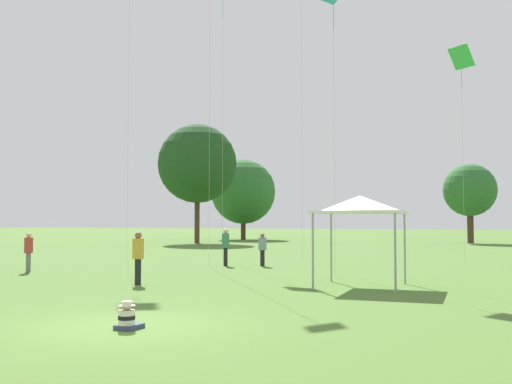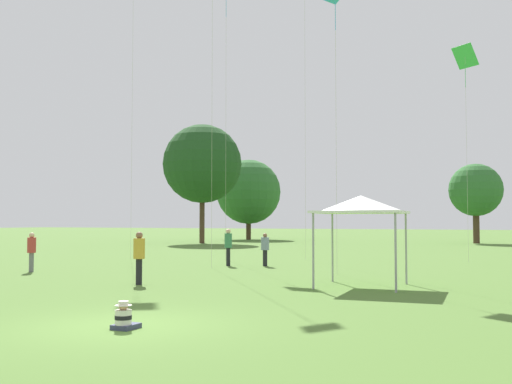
{
  "view_description": "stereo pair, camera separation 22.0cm",
  "coord_description": "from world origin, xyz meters",
  "px_view_note": "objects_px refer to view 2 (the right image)",
  "views": [
    {
      "loc": [
        7.71,
        -10.41,
        2.2
      ],
      "look_at": [
        0.09,
        6.43,
        3.1
      ],
      "focal_mm": 42.0,
      "sensor_mm": 36.0,
      "label": 1
    },
    {
      "loc": [
        7.91,
        -10.32,
        2.2
      ],
      "look_at": [
        0.09,
        6.43,
        3.1
      ],
      "focal_mm": 42.0,
      "sensor_mm": 36.0,
      "label": 2
    }
  ],
  "objects_px": {
    "person_standing_0": "(228,244)",
    "canopy_tent": "(361,205)",
    "distant_tree_0": "(249,192)",
    "distant_tree_1": "(202,164)",
    "person_standing_1": "(32,249)",
    "person_standing_3": "(265,247)",
    "distant_tree_2": "(476,190)",
    "kite_0": "(465,61)",
    "kite_3": "(335,3)",
    "seated_toddler": "(124,318)",
    "person_standing_5": "(139,253)"
  },
  "relations": [
    {
      "from": "person_standing_0",
      "to": "distant_tree_0",
      "type": "bearing_deg",
      "value": 128.33
    },
    {
      "from": "canopy_tent",
      "to": "kite_0",
      "type": "height_order",
      "value": "kite_0"
    },
    {
      "from": "seated_toddler",
      "to": "person_standing_1",
      "type": "xyz_separation_m",
      "value": [
        -12.11,
        9.39,
        0.77
      ]
    },
    {
      "from": "person_standing_1",
      "to": "kite_3",
      "type": "bearing_deg",
      "value": 3.83
    },
    {
      "from": "seated_toddler",
      "to": "person_standing_5",
      "type": "xyz_separation_m",
      "value": [
        -4.85,
        7.16,
        0.85
      ]
    },
    {
      "from": "person_standing_0",
      "to": "canopy_tent",
      "type": "distance_m",
      "value": 10.64
    },
    {
      "from": "seated_toddler",
      "to": "distant_tree_0",
      "type": "height_order",
      "value": "distant_tree_0"
    },
    {
      "from": "person_standing_3",
      "to": "distant_tree_1",
      "type": "bearing_deg",
      "value": 25.28
    },
    {
      "from": "person_standing_1",
      "to": "person_standing_3",
      "type": "bearing_deg",
      "value": 26.96
    },
    {
      "from": "person_standing_3",
      "to": "kite_3",
      "type": "relative_size",
      "value": 0.13
    },
    {
      "from": "person_standing_3",
      "to": "kite_3",
      "type": "bearing_deg",
      "value": -132.43
    },
    {
      "from": "distant_tree_2",
      "to": "kite_0",
      "type": "bearing_deg",
      "value": -86.02
    },
    {
      "from": "person_standing_1",
      "to": "distant_tree_2",
      "type": "xyz_separation_m",
      "value": [
        14.47,
        43.23,
        4.23
      ]
    },
    {
      "from": "distant_tree_1",
      "to": "distant_tree_2",
      "type": "distance_m",
      "value": 27.21
    },
    {
      "from": "person_standing_0",
      "to": "distant_tree_0",
      "type": "distance_m",
      "value": 42.31
    },
    {
      "from": "person_standing_1",
      "to": "person_standing_3",
      "type": "distance_m",
      "value": 10.69
    },
    {
      "from": "person_standing_5",
      "to": "canopy_tent",
      "type": "bearing_deg",
      "value": -61.36
    },
    {
      "from": "canopy_tent",
      "to": "distant_tree_2",
      "type": "relative_size",
      "value": 0.4
    },
    {
      "from": "canopy_tent",
      "to": "distant_tree_2",
      "type": "height_order",
      "value": "distant_tree_2"
    },
    {
      "from": "distant_tree_0",
      "to": "distant_tree_2",
      "type": "bearing_deg",
      "value": -4.06
    },
    {
      "from": "person_standing_3",
      "to": "distant_tree_0",
      "type": "xyz_separation_m",
      "value": [
        -19.07,
        37.7,
        4.75
      ]
    },
    {
      "from": "person_standing_5",
      "to": "distant_tree_0",
      "type": "distance_m",
      "value": 51.01
    },
    {
      "from": "person_standing_0",
      "to": "kite_0",
      "type": "bearing_deg",
      "value": 50.2
    },
    {
      "from": "kite_3",
      "to": "person_standing_1",
      "type": "bearing_deg",
      "value": -2.06
    },
    {
      "from": "distant_tree_1",
      "to": "canopy_tent",
      "type": "bearing_deg",
      "value": -52.21
    },
    {
      "from": "canopy_tent",
      "to": "person_standing_5",
      "type": "bearing_deg",
      "value": -159.76
    },
    {
      "from": "kite_0",
      "to": "distant_tree_0",
      "type": "xyz_separation_m",
      "value": [
        -27.79,
        30.66,
        -5.19
      ]
    },
    {
      "from": "person_standing_0",
      "to": "canopy_tent",
      "type": "height_order",
      "value": "canopy_tent"
    },
    {
      "from": "person_standing_0",
      "to": "kite_0",
      "type": "height_order",
      "value": "kite_0"
    },
    {
      "from": "person_standing_3",
      "to": "kite_0",
      "type": "bearing_deg",
      "value": -61.69
    },
    {
      "from": "person_standing_0",
      "to": "kite_3",
      "type": "xyz_separation_m",
      "value": [
        6.23,
        -2.2,
        10.3
      ]
    },
    {
      "from": "person_standing_3",
      "to": "person_standing_1",
      "type": "bearing_deg",
      "value": 122.88
    },
    {
      "from": "seated_toddler",
      "to": "canopy_tent",
      "type": "height_order",
      "value": "canopy_tent"
    },
    {
      "from": "distant_tree_0",
      "to": "person_standing_1",
      "type": "bearing_deg",
      "value": -75.91
    },
    {
      "from": "seated_toddler",
      "to": "person_standing_3",
      "type": "xyz_separation_m",
      "value": [
        -4.36,
        16.74,
        0.7
      ]
    },
    {
      "from": "canopy_tent",
      "to": "distant_tree_2",
      "type": "bearing_deg",
      "value": 89.93
    },
    {
      "from": "person_standing_5",
      "to": "kite_3",
      "type": "xyz_separation_m",
      "value": [
        5.01,
        6.78,
        10.3
      ]
    },
    {
      "from": "seated_toddler",
      "to": "distant_tree_1",
      "type": "distance_m",
      "value": 47.94
    },
    {
      "from": "distant_tree_1",
      "to": "distant_tree_0",
      "type": "bearing_deg",
      "value": 94.54
    },
    {
      "from": "person_standing_3",
      "to": "distant_tree_2",
      "type": "xyz_separation_m",
      "value": [
        6.72,
        35.87,
        4.3
      ]
    },
    {
      "from": "person_standing_0",
      "to": "kite_0",
      "type": "distance_m",
      "value": 16.23
    },
    {
      "from": "person_standing_5",
      "to": "kite_3",
      "type": "relative_size",
      "value": 0.15
    },
    {
      "from": "distant_tree_2",
      "to": "canopy_tent",
      "type": "bearing_deg",
      "value": -90.07
    },
    {
      "from": "distant_tree_1",
      "to": "distant_tree_2",
      "type": "bearing_deg",
      "value": 23.81
    },
    {
      "from": "person_standing_1",
      "to": "kite_3",
      "type": "xyz_separation_m",
      "value": [
        12.27,
        4.55,
        10.38
      ]
    },
    {
      "from": "kite_3",
      "to": "seated_toddler",
      "type": "bearing_deg",
      "value": 66.94
    },
    {
      "from": "seated_toddler",
      "to": "kite_3",
      "type": "relative_size",
      "value": 0.05
    },
    {
      "from": "person_standing_0",
      "to": "distant_tree_2",
      "type": "height_order",
      "value": "distant_tree_2"
    },
    {
      "from": "kite_0",
      "to": "distant_tree_0",
      "type": "distance_m",
      "value": 41.7
    },
    {
      "from": "seated_toddler",
      "to": "person_standing_0",
      "type": "relative_size",
      "value": 0.32
    }
  ]
}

